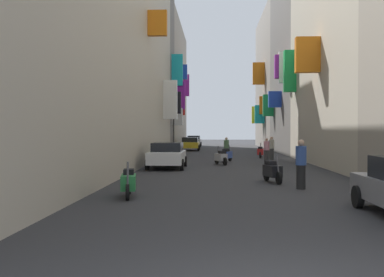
# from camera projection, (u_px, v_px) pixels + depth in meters

# --- Properties ---
(ground_plane) EXTENTS (140.00, 140.00, 0.00)m
(ground_plane) POSITION_uv_depth(u_px,v_px,m) (227.00, 157.00, 35.22)
(ground_plane) COLOR #2D2D30
(building_left_near) EXTENTS (7.15, 35.69, 17.11)m
(building_left_near) POSITION_uv_depth(u_px,v_px,m) (79.00, 6.00, 23.33)
(building_left_near) COLOR #BCB29E
(building_left_near) RESTS_ON ground
(building_left_mid_a) EXTENTS (7.25, 4.42, 20.05)m
(building_left_mid_a) POSITION_uv_depth(u_px,v_px,m) (142.00, 49.00, 43.32)
(building_left_mid_a) COLOR slate
(building_left_mid_a) RESTS_ON ground
(building_left_mid_b) EXTENTS (7.23, 19.89, 15.02)m
(building_left_mid_b) POSITION_uv_depth(u_px,v_px,m) (157.00, 87.00, 55.51)
(building_left_mid_b) COLOR #9E9384
(building_left_mid_b) RESTS_ON ground
(building_right_mid_a) EXTENTS (7.37, 16.53, 15.35)m
(building_right_mid_a) POSITION_uv_depth(u_px,v_px,m) (365.00, 37.00, 26.77)
(building_right_mid_a) COLOR #BCB29E
(building_right_mid_a) RESTS_ON ground
(building_right_mid_b) EXTENTS (7.13, 12.83, 17.41)m
(building_right_mid_b) POSITION_uv_depth(u_px,v_px,m) (312.00, 59.00, 41.40)
(building_right_mid_b) COLOR slate
(building_right_mid_b) RESTS_ON ground
(building_right_mid_c) EXTENTS (7.40, 16.86, 16.68)m
(building_right_mid_c) POSITION_uv_depth(u_px,v_px,m) (286.00, 81.00, 56.23)
(building_right_mid_c) COLOR gray
(building_right_mid_c) RESTS_ON ground
(parked_car_white) EXTENTS (1.99, 3.95, 1.41)m
(parked_car_white) POSITION_uv_depth(u_px,v_px,m) (167.00, 155.00, 24.61)
(parked_car_white) COLOR white
(parked_car_white) RESTS_ON ground
(parked_car_silver) EXTENTS (1.94, 4.11, 1.42)m
(parked_car_silver) POSITION_uv_depth(u_px,v_px,m) (194.00, 141.00, 58.68)
(parked_car_silver) COLOR #B7B7BC
(parked_car_silver) RESTS_ON ground
(parked_car_yellow) EXTENTS (2.01, 4.19, 1.38)m
(parked_car_yellow) POSITION_uv_depth(u_px,v_px,m) (190.00, 143.00, 46.98)
(parked_car_yellow) COLOR gold
(parked_car_yellow) RESTS_ON ground
(scooter_red) EXTENTS (0.60, 1.99, 1.13)m
(scooter_red) POSITION_uv_depth(u_px,v_px,m) (260.00, 152.00, 34.26)
(scooter_red) COLOR red
(scooter_red) RESTS_ON ground
(scooter_blue) EXTENTS (0.80, 1.75, 1.13)m
(scooter_blue) POSITION_uv_depth(u_px,v_px,m) (227.00, 155.00, 29.77)
(scooter_blue) COLOR #2D4CAD
(scooter_blue) RESTS_ON ground
(scooter_green) EXTENTS (0.60, 1.86, 1.13)m
(scooter_green) POSITION_uv_depth(u_px,v_px,m) (128.00, 182.00, 13.94)
(scooter_green) COLOR #287F3D
(scooter_green) RESTS_ON ground
(scooter_black) EXTENTS (0.68, 1.80, 1.13)m
(scooter_black) POSITION_uv_depth(u_px,v_px,m) (272.00, 171.00, 17.86)
(scooter_black) COLOR black
(scooter_black) RESTS_ON ground
(scooter_silver) EXTENTS (0.79, 1.75, 1.13)m
(scooter_silver) POSITION_uv_depth(u_px,v_px,m) (221.00, 157.00, 27.17)
(scooter_silver) COLOR #ADADB2
(scooter_silver) RESTS_ON ground
(pedestrian_crossing) EXTENTS (0.47, 0.47, 1.57)m
(pedestrian_crossing) POSITION_uv_depth(u_px,v_px,m) (226.00, 148.00, 33.70)
(pedestrian_crossing) COLOR #3B3B3B
(pedestrian_crossing) RESTS_ON ground
(pedestrian_near_left) EXTENTS (0.50, 0.50, 1.57)m
(pedestrian_near_left) POSITION_uv_depth(u_px,v_px,m) (267.00, 150.00, 29.95)
(pedestrian_near_left) COLOR #383838
(pedestrian_near_left) RESTS_ON ground
(pedestrian_near_right) EXTENTS (0.38, 0.38, 1.65)m
(pedestrian_near_right) POSITION_uv_depth(u_px,v_px,m) (272.00, 148.00, 31.74)
(pedestrian_near_right) COLOR #3E3E3E
(pedestrian_near_right) RESTS_ON ground
(pedestrian_mid_street) EXTENTS (0.43, 0.43, 1.75)m
(pedestrian_mid_street) POSITION_uv_depth(u_px,v_px,m) (301.00, 164.00, 15.86)
(pedestrian_mid_street) COLOR black
(pedestrian_mid_street) RESTS_ON ground
(traffic_light_near_corner) EXTENTS (0.26, 0.34, 4.52)m
(traffic_light_near_corner) POSITION_uv_depth(u_px,v_px,m) (174.00, 120.00, 40.40)
(traffic_light_near_corner) COLOR #2D2D2D
(traffic_light_near_corner) RESTS_ON ground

